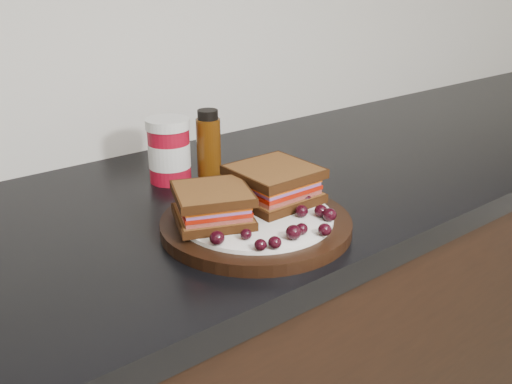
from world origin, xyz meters
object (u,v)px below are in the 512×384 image
Objects in this scene: plate at (256,224)px; sandwich_left at (213,205)px; oil_bottle at (209,143)px; condiment_jar at (169,150)px.

sandwich_left is (-0.06, 0.02, 0.04)m from plate.
oil_bottle reaches higher than plate.
oil_bottle is at bearing -14.72° from condiment_jar.
oil_bottle reaches higher than sandwich_left.
plate is 0.25m from oil_bottle.
sandwich_left is at bearing 158.79° from plate.
oil_bottle reaches higher than condiment_jar.
condiment_jar reaches higher than sandwich_left.
plate is 0.08m from sandwich_left.
condiment_jar is (0.07, 0.23, 0.01)m from sandwich_left.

